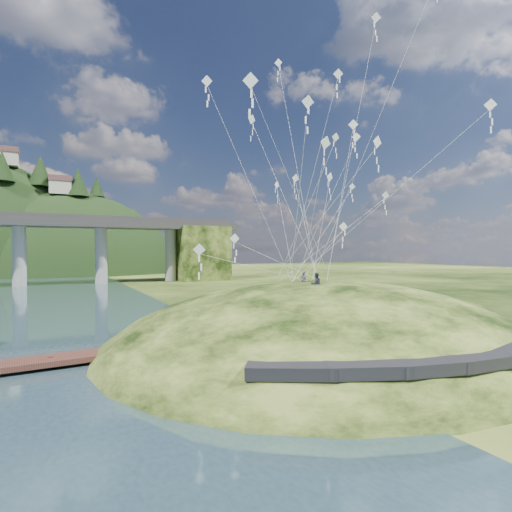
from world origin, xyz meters
name	(u,v)px	position (x,y,z in m)	size (l,w,h in m)	color
ground	(244,365)	(0.00, 0.00, 0.00)	(320.00, 320.00, 0.00)	black
grass_hill	(324,363)	(8.00, 2.00, -1.50)	(36.00, 32.00, 13.00)	black
footpath	(453,354)	(7.46, -9.74, 2.08)	(22.29, 5.84, 0.83)	black
wooden_dock	(101,354)	(-8.21, 5.33, 0.45)	(14.47, 2.97, 1.03)	#381C17
kite_flyers	(312,272)	(6.59, 1.63, 5.81)	(1.16, 2.86, 1.71)	#292B37
kite_swarm	(323,138)	(7.84, 1.96, 16.24)	(20.41, 18.09, 21.75)	silver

